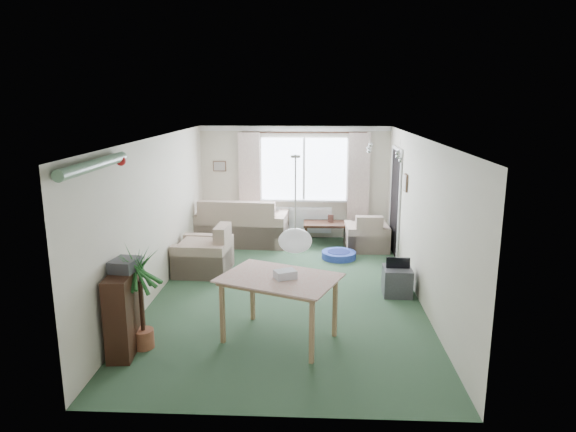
{
  "coord_description": "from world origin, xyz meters",
  "views": [
    {
      "loc": [
        0.37,
        -7.58,
        2.97
      ],
      "look_at": [
        0.0,
        0.3,
        1.15
      ],
      "focal_mm": 32.0,
      "sensor_mm": 36.0,
      "label": 1
    }
  ],
  "objects_px": {
    "armchair_corner": "(367,231)",
    "coffee_table": "(328,233)",
    "armchair_left": "(203,249)",
    "dining_table": "(279,309)",
    "bookshelf": "(124,311)",
    "pet_bed": "(339,255)",
    "sofa": "(241,220)",
    "tv_cube": "(397,281)",
    "houseplant": "(141,300)"
  },
  "relations": [
    {
      "from": "coffee_table",
      "to": "pet_bed",
      "type": "bearing_deg",
      "value": -79.45
    },
    {
      "from": "coffee_table",
      "to": "dining_table",
      "type": "bearing_deg",
      "value": -99.41
    },
    {
      "from": "sofa",
      "to": "pet_bed",
      "type": "distance_m",
      "value": 2.27
    },
    {
      "from": "armchair_corner",
      "to": "pet_bed",
      "type": "relative_size",
      "value": 1.29
    },
    {
      "from": "armchair_left",
      "to": "bookshelf",
      "type": "xyz_separation_m",
      "value": [
        -0.34,
        -2.86,
        0.07
      ]
    },
    {
      "from": "armchair_left",
      "to": "tv_cube",
      "type": "bearing_deg",
      "value": 77.19
    },
    {
      "from": "dining_table",
      "to": "tv_cube",
      "type": "xyz_separation_m",
      "value": [
        1.72,
        1.6,
        -0.19
      ]
    },
    {
      "from": "bookshelf",
      "to": "pet_bed",
      "type": "bearing_deg",
      "value": 49.04
    },
    {
      "from": "sofa",
      "to": "armchair_corner",
      "type": "distance_m",
      "value": 2.6
    },
    {
      "from": "coffee_table",
      "to": "dining_table",
      "type": "height_order",
      "value": "dining_table"
    },
    {
      "from": "armchair_corner",
      "to": "tv_cube",
      "type": "height_order",
      "value": "armchair_corner"
    },
    {
      "from": "armchair_corner",
      "to": "coffee_table",
      "type": "xyz_separation_m",
      "value": [
        -0.76,
        0.35,
        -0.15
      ]
    },
    {
      "from": "dining_table",
      "to": "pet_bed",
      "type": "distance_m",
      "value": 3.53
    },
    {
      "from": "bookshelf",
      "to": "tv_cube",
      "type": "xyz_separation_m",
      "value": [
        3.54,
        1.96,
        -0.28
      ]
    },
    {
      "from": "armchair_left",
      "to": "houseplant",
      "type": "relative_size",
      "value": 0.76
    },
    {
      "from": "sofa",
      "to": "armchair_left",
      "type": "height_order",
      "value": "sofa"
    },
    {
      "from": "bookshelf",
      "to": "armchair_left",
      "type": "bearing_deg",
      "value": 78.37
    },
    {
      "from": "armchair_left",
      "to": "tv_cube",
      "type": "height_order",
      "value": "armchair_left"
    },
    {
      "from": "armchair_corner",
      "to": "houseplant",
      "type": "relative_size",
      "value": 0.67
    },
    {
      "from": "sofa",
      "to": "houseplant",
      "type": "height_order",
      "value": "houseplant"
    },
    {
      "from": "sofa",
      "to": "tv_cube",
      "type": "xyz_separation_m",
      "value": [
        2.8,
        -2.78,
        -0.27
      ]
    },
    {
      "from": "armchair_corner",
      "to": "bookshelf",
      "type": "height_order",
      "value": "bookshelf"
    },
    {
      "from": "sofa",
      "to": "armchair_corner",
      "type": "relative_size",
      "value": 2.31
    },
    {
      "from": "armchair_left",
      "to": "dining_table",
      "type": "height_order",
      "value": "armchair_left"
    },
    {
      "from": "dining_table",
      "to": "coffee_table",
      "type": "bearing_deg",
      "value": 80.59
    },
    {
      "from": "armchair_left",
      "to": "coffee_table",
      "type": "distance_m",
      "value": 2.91
    },
    {
      "from": "sofa",
      "to": "armchair_left",
      "type": "relative_size",
      "value": 2.03
    },
    {
      "from": "houseplant",
      "to": "armchair_corner",
      "type": "bearing_deg",
      "value": 54.19
    },
    {
      "from": "armchair_left",
      "to": "dining_table",
      "type": "bearing_deg",
      "value": 33.62
    },
    {
      "from": "armchair_left",
      "to": "bookshelf",
      "type": "distance_m",
      "value": 2.88
    },
    {
      "from": "houseplant",
      "to": "tv_cube",
      "type": "distance_m",
      "value": 3.87
    },
    {
      "from": "armchair_left",
      "to": "pet_bed",
      "type": "bearing_deg",
      "value": 113.31
    },
    {
      "from": "armchair_corner",
      "to": "pet_bed",
      "type": "distance_m",
      "value": 0.92
    },
    {
      "from": "coffee_table",
      "to": "houseplant",
      "type": "relative_size",
      "value": 0.81
    },
    {
      "from": "tv_cube",
      "to": "houseplant",
      "type": "bearing_deg",
      "value": -148.94
    },
    {
      "from": "sofa",
      "to": "tv_cube",
      "type": "height_order",
      "value": "sofa"
    },
    {
      "from": "armchair_corner",
      "to": "bookshelf",
      "type": "bearing_deg",
      "value": 50.45
    },
    {
      "from": "armchair_corner",
      "to": "houseplant",
      "type": "xyz_separation_m",
      "value": [
        -3.12,
        -4.33,
        0.25
      ]
    },
    {
      "from": "houseplant",
      "to": "pet_bed",
      "type": "distance_m",
      "value": 4.52
    },
    {
      "from": "bookshelf",
      "to": "pet_bed",
      "type": "distance_m",
      "value": 4.66
    },
    {
      "from": "tv_cube",
      "to": "pet_bed",
      "type": "height_order",
      "value": "tv_cube"
    },
    {
      "from": "houseplant",
      "to": "pet_bed",
      "type": "xyz_separation_m",
      "value": [
        2.55,
        3.69,
        -0.56
      ]
    },
    {
      "from": "dining_table",
      "to": "pet_bed",
      "type": "height_order",
      "value": "dining_table"
    },
    {
      "from": "coffee_table",
      "to": "houseplant",
      "type": "xyz_separation_m",
      "value": [
        -2.36,
        -4.68,
        0.4
      ]
    },
    {
      "from": "pet_bed",
      "to": "armchair_corner",
      "type": "bearing_deg",
      "value": 47.86
    },
    {
      "from": "sofa",
      "to": "dining_table",
      "type": "height_order",
      "value": "sofa"
    },
    {
      "from": "sofa",
      "to": "pet_bed",
      "type": "height_order",
      "value": "sofa"
    },
    {
      "from": "sofa",
      "to": "armchair_corner",
      "type": "bearing_deg",
      "value": 176.15
    },
    {
      "from": "armchair_corner",
      "to": "dining_table",
      "type": "xyz_separation_m",
      "value": [
        -1.49,
        -4.03,
        0.03
      ]
    },
    {
      "from": "coffee_table",
      "to": "bookshelf",
      "type": "height_order",
      "value": "bookshelf"
    }
  ]
}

